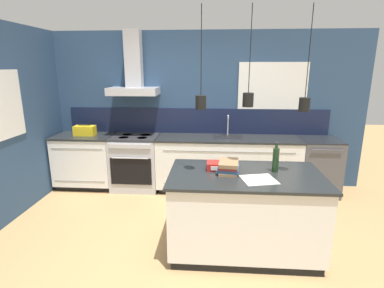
# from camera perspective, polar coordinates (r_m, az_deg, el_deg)

# --- Properties ---
(ground_plane) EXTENTS (16.00, 16.00, 0.00)m
(ground_plane) POSITION_cam_1_polar(r_m,az_deg,el_deg) (3.68, -1.07, -18.80)
(ground_plane) COLOR tan
(ground_plane) RESTS_ON ground
(wall_back) EXTENTS (5.60, 2.14, 2.60)m
(wall_back) POSITION_cam_1_polar(r_m,az_deg,el_deg) (5.12, 0.20, 6.99)
(wall_back) COLOR navy
(wall_back) RESTS_ON ground_plane
(wall_left) EXTENTS (0.08, 3.80, 2.60)m
(wall_left) POSITION_cam_1_polar(r_m,az_deg,el_deg) (4.70, -31.32, 3.58)
(wall_left) COLOR navy
(wall_left) RESTS_ON ground_plane
(counter_run_left) EXTENTS (0.98, 0.64, 0.91)m
(counter_run_left) POSITION_cam_1_polar(r_m,az_deg,el_deg) (5.46, -19.50, -3.00)
(counter_run_left) COLOR black
(counter_run_left) RESTS_ON ground_plane
(counter_run_sink) EXTENTS (2.33, 0.64, 1.25)m
(counter_run_sink) POSITION_cam_1_polar(r_m,az_deg,el_deg) (5.01, 6.71, -3.76)
(counter_run_sink) COLOR black
(counter_run_sink) RESTS_ON ground_plane
(oven_range) EXTENTS (0.77, 0.66, 0.91)m
(oven_range) POSITION_cam_1_polar(r_m,az_deg,el_deg) (5.17, -10.66, -3.43)
(oven_range) COLOR #B5B5BA
(oven_range) RESTS_ON ground_plane
(dishwasher) EXTENTS (0.61, 0.65, 0.91)m
(dishwasher) POSITION_cam_1_polar(r_m,az_deg,el_deg) (5.29, 22.80, -3.93)
(dishwasher) COLOR #4C4C51
(dishwasher) RESTS_ON ground_plane
(kitchen_island) EXTENTS (1.65, 0.95, 0.91)m
(kitchen_island) POSITION_cam_1_polar(r_m,az_deg,el_deg) (3.45, 9.88, -12.63)
(kitchen_island) COLOR black
(kitchen_island) RESTS_ON ground_plane
(bottle_on_island) EXTENTS (0.07, 0.07, 0.33)m
(bottle_on_island) POSITION_cam_1_polar(r_m,az_deg,el_deg) (3.37, 15.65, -2.82)
(bottle_on_island) COLOR #193319
(bottle_on_island) RESTS_ON kitchen_island
(book_stack) EXTENTS (0.26, 0.32, 0.13)m
(book_stack) POSITION_cam_1_polar(r_m,az_deg,el_deg) (3.26, 6.90, -4.35)
(book_stack) COLOR olive
(book_stack) RESTS_ON kitchen_island
(red_supply_box) EXTENTS (0.22, 0.19, 0.08)m
(red_supply_box) POSITION_cam_1_polar(r_m,az_deg,el_deg) (3.36, 4.75, -4.15)
(red_supply_box) COLOR red
(red_supply_box) RESTS_ON kitchen_island
(paper_pile) EXTENTS (0.39, 0.37, 0.01)m
(paper_pile) POSITION_cam_1_polar(r_m,az_deg,el_deg) (3.13, 12.61, -6.64)
(paper_pile) COLOR silver
(paper_pile) RESTS_ON kitchen_island
(yellow_toolbox) EXTENTS (0.34, 0.18, 0.19)m
(yellow_toolbox) POSITION_cam_1_polar(r_m,az_deg,el_deg) (5.32, -19.74, 2.44)
(yellow_toolbox) COLOR gold
(yellow_toolbox) RESTS_ON counter_run_left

